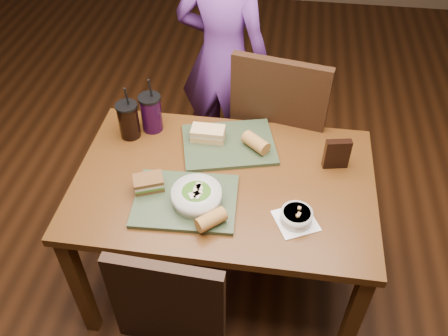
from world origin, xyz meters
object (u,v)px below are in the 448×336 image
Objects in this scene: cup_cola at (129,120)px; cup_berry at (151,113)px; chip_bag at (337,154)px; diner at (223,58)px; tray_near at (186,201)px; baguette_near at (211,220)px; sandwich_near at (149,183)px; dining_table at (224,194)px; soup_bowl at (296,216)px; baguette_far at (256,143)px; chair_far at (276,129)px; salad_bowl at (197,195)px; tray_far at (229,144)px; sandwich_far at (208,134)px.

cup_berry is at bearing 35.73° from cup_cola.
diner is at bearing 116.22° from chip_bag.
tray_near is 3.51× the size of baguette_near.
sandwich_near is at bearing 91.80° from diner.
cup_cola is at bearing 164.16° from chip_bag.
cup_berry reaches higher than dining_table.
soup_bowl is at bearing -4.62° from tray_near.
tray_near is 2.93× the size of sandwich_near.
sandwich_near is 0.99× the size of chip_bag.
baguette_far is 0.36m from chip_bag.
baguette_far is (-0.08, -0.36, 0.20)m from chair_far.
tray_near reaches higher than dining_table.
tray_near is (-0.14, -0.15, 0.10)m from dining_table.
tray_near is 0.69m from chip_bag.
baguette_far is (0.27, -0.76, 0.04)m from diner.
tray_near is 2.05× the size of salad_bowl.
soup_bowl is 0.44m from baguette_far.
soup_bowl is at bearing -63.17° from baguette_far.
dining_table is at bearing 108.65° from diner.
chip_bag reaches higher than dining_table.
diner is 3.62× the size of tray_far.
salad_bowl is 1.33× the size of sandwich_far.
baguette_near is at bearing -56.17° from cup_berry.
cup_berry is at bearing 142.75° from dining_table.
salad_bowl is at bearing -12.46° from sandwich_near.
sandwich_far is 1.28× the size of baguette_near.
chip_bag is (0.62, -0.81, 0.06)m from diner.
dining_table is 0.39m from soup_bowl.
diner is 1.25m from baguette_near.
chair_far is 2.59× the size of tray_near.
soup_bowl is at bearing -51.64° from tray_far.
diner is at bearing 98.68° from dining_table.
soup_bowl reaches higher than dining_table.
baguette_near is at bearing 106.24° from diner.
sandwich_far is at bearing -11.91° from cup_berry.
soup_bowl is at bearing 13.73° from baguette_near.
tray_far is 0.39m from salad_bowl.
baguette_far is at bearing 60.26° from dining_table.
dining_table is 0.27m from baguette_far.
cup_berry reaches higher than sandwich_near.
tray_far is 0.11m from sandwich_far.
sandwich_far is 0.55× the size of cup_cola.
dining_table is 0.23m from tray_near.
tray_far is at bearing 128.36° from soup_bowl.
cup_berry is (-0.38, 0.57, 0.05)m from baguette_near.
sandwich_near is 0.93× the size of sandwich_far.
diner is at bearing 81.82° from sandwich_near.
sandwich_far is at bearing 114.71° from dining_table.
cup_berry is at bearing 159.41° from chip_bag.
salad_bowl is 0.65m from chip_bag.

